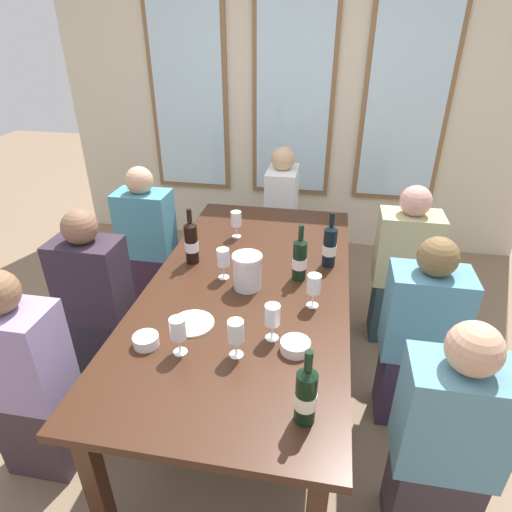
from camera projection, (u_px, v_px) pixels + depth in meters
ground_plane at (250, 385)px, 2.64m from camera, size 12.00×12.00×0.00m
back_wall_with_windows at (294, 88)px, 3.74m from camera, size 4.25×0.10×2.90m
dining_table at (249, 294)px, 2.32m from camera, size 1.05×2.13×0.74m
white_plate_0 at (192, 323)px, 1.98m from camera, size 0.20×0.20×0.01m
metal_pitcher at (247, 271)px, 2.21m from camera, size 0.16×0.16×0.19m
wine_bottle_0 at (330, 246)px, 2.40m from camera, size 0.08×0.08×0.32m
wine_bottle_1 at (306, 395)px, 1.45m from camera, size 0.08×0.08×0.31m
wine_bottle_2 at (191, 242)px, 2.43m from camera, size 0.08×0.08×0.33m
wine_bottle_3 at (300, 259)px, 2.27m from camera, size 0.08×0.08×0.32m
tasting_bowl_0 at (295, 346)px, 1.81m from camera, size 0.13×0.13×0.05m
tasting_bowl_1 at (146, 341)px, 1.84m from camera, size 0.11×0.11×0.05m
wine_glass_0 at (178, 330)px, 1.76m from camera, size 0.07×0.07×0.17m
wine_glass_1 at (236, 332)px, 1.74m from camera, size 0.07×0.07×0.17m
wine_glass_2 at (223, 259)px, 2.28m from camera, size 0.07×0.07×0.17m
wine_glass_3 at (272, 317)px, 1.84m from camera, size 0.07×0.07×0.17m
wine_glass_4 at (314, 286)px, 2.05m from camera, size 0.07×0.07×0.17m
wine_glass_5 at (236, 220)px, 2.73m from camera, size 0.07×0.07×0.17m
seated_person_0 at (27, 382)px, 1.95m from camera, size 0.38×0.24×1.11m
seated_person_1 at (443, 447)px, 1.66m from camera, size 0.38×0.24×1.11m
seated_person_2 at (96, 303)px, 2.50m from camera, size 0.38×0.24×1.11m
seated_person_3 at (419, 340)px, 2.21m from camera, size 0.38×0.24×1.11m
seated_person_4 at (148, 244)px, 3.15m from camera, size 0.38×0.24×1.11m
seated_person_5 at (403, 271)px, 2.82m from camera, size 0.38×0.24×1.11m
seated_person_6 at (281, 216)px, 3.61m from camera, size 0.24×0.38×1.11m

